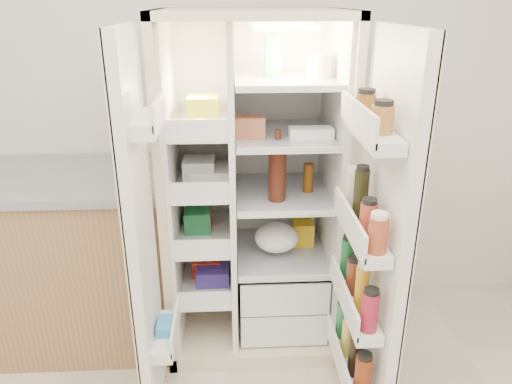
{
  "coord_description": "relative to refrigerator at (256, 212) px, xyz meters",
  "views": [
    {
      "loc": [
        0.04,
        -0.79,
        1.85
      ],
      "look_at": [
        0.15,
        1.25,
        1.03
      ],
      "focal_mm": 34.0,
      "sensor_mm": 36.0,
      "label": 1
    }
  ],
  "objects": [
    {
      "name": "wall_back",
      "position": [
        -0.18,
        0.35,
        0.61
      ],
      "size": [
        4.0,
        0.02,
        2.7
      ],
      "primitive_type": "cube",
      "color": "silver",
      "rests_on": "floor"
    },
    {
      "name": "refrigerator",
      "position": [
        0.0,
        0.0,
        0.0
      ],
      "size": [
        0.92,
        0.7,
        1.8
      ],
      "color": "beige",
      "rests_on": "floor"
    },
    {
      "name": "freezer_door",
      "position": [
        -0.52,
        -0.6,
        0.15
      ],
      "size": [
        0.15,
        0.4,
        1.72
      ],
      "color": "white",
      "rests_on": "floor"
    },
    {
      "name": "fridge_door",
      "position": [
        0.46,
        -0.7,
        0.13
      ],
      "size": [
        0.17,
        0.58,
        1.72
      ],
      "color": "white",
      "rests_on": "floor"
    },
    {
      "name": "kitchen_counter",
      "position": [
        -1.13,
        -0.02,
        -0.25
      ],
      "size": [
        1.37,
        0.73,
        0.99
      ],
      "color": "#966F4B",
      "rests_on": "floor"
    }
  ]
}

